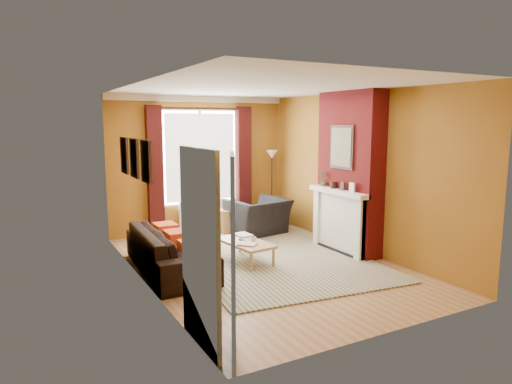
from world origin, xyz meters
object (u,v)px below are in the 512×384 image
armchair (258,217)px  floor_lamp (272,166)px  wicker_stool (227,222)px  coffee_table (245,244)px  sofa (170,250)px

armchair → floor_lamp: 1.29m
armchair → wicker_stool: size_ratio=2.18×
coffee_table → wicker_stool: size_ratio=2.20×
sofa → coffee_table: 1.22m
sofa → floor_lamp: bearing=-54.2°
armchair → floor_lamp: bearing=-148.3°
sofa → wicker_stool: bearing=-43.4°
coffee_table → armchair: bearing=48.1°
coffee_table → wicker_stool: wicker_stool is taller
sofa → armchair: bearing=-56.6°
armchair → floor_lamp: floor_lamp is taller
sofa → armchair: (2.31, 1.41, 0.03)m
armchair → wicker_stool: (-0.54, 0.34, -0.12)m
armchair → floor_lamp: size_ratio=0.67×
sofa → armchair: armchair is taller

